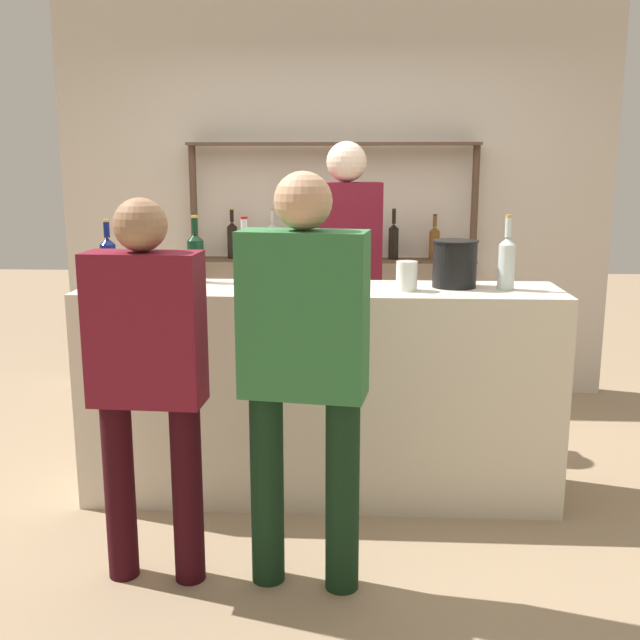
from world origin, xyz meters
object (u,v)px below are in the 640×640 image
counter_bottle_2 (507,261)px  customer_left (147,366)px  wine_glass (106,262)px  counter_bottle_1 (196,256)px  counter_bottle_3 (293,257)px  counter_bottle_4 (245,259)px  server_behind_counter (346,264)px  cork_jar (407,276)px  ice_bucket (455,264)px  counter_bottle_0 (108,260)px  customer_center (304,355)px

counter_bottle_2 → customer_left: size_ratio=0.23×
counter_bottle_2 → wine_glass: 1.94m
counter_bottle_1 → wine_glass: bearing=-149.6°
counter_bottle_3 → counter_bottle_4: counter_bottle_4 is taller
server_behind_counter → customer_left: bearing=-32.3°
counter_bottle_2 → cork_jar: bearing=-173.5°
ice_bucket → counter_bottle_0: bearing=-178.8°
cork_jar → server_behind_counter: 0.97m
server_behind_counter → wine_glass: bearing=-59.6°
counter_bottle_0 → counter_bottle_4: counter_bottle_4 is taller
counter_bottle_4 → customer_center: bearing=-68.3°
counter_bottle_2 → counter_bottle_4: size_ratio=1.04×
counter_bottle_2 → customer_left: (-1.53, -0.85, -0.31)m
counter_bottle_3 → customer_left: size_ratio=0.22×
customer_left → counter_bottle_4: bearing=-13.3°
counter_bottle_1 → ice_bucket: (1.31, -0.09, -0.02)m
counter_bottle_3 → counter_bottle_1: bearing=178.1°
counter_bottle_4 → customer_center: size_ratio=0.21×
counter_bottle_2 → counter_bottle_3: bearing=172.7°
ice_bucket → cork_jar: bearing=-154.2°
counter_bottle_0 → counter_bottle_4: 0.69m
counter_bottle_1 → ice_bucket: bearing=-3.9°
counter_bottle_0 → ice_bucket: counter_bottle_0 is taller
wine_glass → customer_left: size_ratio=0.11×
counter_bottle_1 → ice_bucket: 1.31m
counter_bottle_1 → counter_bottle_3: same height
ice_bucket → server_behind_counter: size_ratio=0.13×
counter_bottle_1 → counter_bottle_4: 0.29m
counter_bottle_0 → customer_left: bearing=-63.8°
counter_bottle_0 → counter_bottle_3: size_ratio=0.96×
counter_bottle_1 → counter_bottle_2: counter_bottle_2 is taller
counter_bottle_2 → server_behind_counter: (-0.79, 0.86, -0.13)m
counter_bottle_3 → counter_bottle_4: bearing=-157.6°
counter_bottle_0 → customer_left: size_ratio=0.21×
customer_center → server_behind_counter: bearing=3.9°
wine_glass → server_behind_counter: (1.15, 0.94, -0.12)m
cork_jar → customer_center: (-0.44, -0.81, -0.19)m
cork_jar → customer_left: size_ratio=0.09×
counter_bottle_0 → cork_jar: 1.49m
wine_glass → server_behind_counter: server_behind_counter is taller
server_behind_counter → counter_bottle_1: bearing=-55.8°
cork_jar → server_behind_counter: (-0.31, 0.91, -0.06)m
cork_jar → customer_center: size_ratio=0.09×
ice_bucket → customer_center: customer_center is taller
counter_bottle_1 → counter_bottle_4: (0.27, -0.11, -0.00)m
counter_bottle_4 → counter_bottle_3: bearing=22.4°
wine_glass → ice_bucket: (1.70, 0.14, -0.01)m
counter_bottle_1 → wine_glass: 0.45m
customer_center → ice_bucket: bearing=-28.0°
cork_jar → server_behind_counter: server_behind_counter is taller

